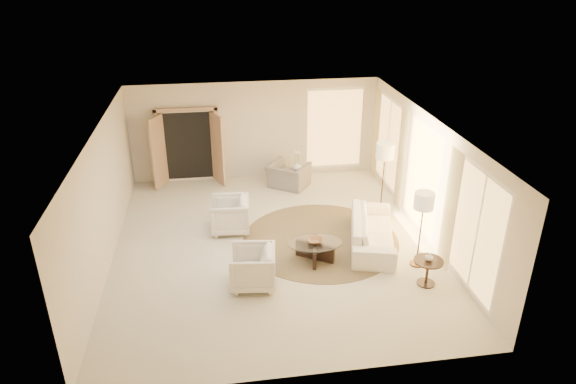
{
  "coord_description": "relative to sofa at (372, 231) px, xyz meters",
  "views": [
    {
      "loc": [
        -1.15,
        -9.93,
        5.99
      ],
      "look_at": [
        0.4,
        0.4,
        1.1
      ],
      "focal_mm": 32.0,
      "sensor_mm": 36.0,
      "label": 1
    }
  ],
  "objects": [
    {
      "name": "area_rug",
      "position": [
        -1.1,
        0.36,
        -0.34
      ],
      "size": [
        4.66,
        4.66,
        0.01
      ],
      "primitive_type": "cylinder",
      "rotation": [
        0.0,
        0.0,
        -0.39
      ],
      "color": "#3C2F1C",
      "rests_on": "room"
    },
    {
      "name": "armchair_right",
      "position": [
        -2.79,
        -1.17,
        0.1
      ],
      "size": [
        0.9,
        0.95,
        0.88
      ],
      "primitive_type": "imported",
      "rotation": [
        0.0,
        0.0,
        -1.7
      ],
      "color": "white",
      "rests_on": "room"
    },
    {
      "name": "end_vase",
      "position": [
        0.61,
        -1.65,
        0.28
      ],
      "size": [
        0.16,
        0.16,
        0.17
      ],
      "primitive_type": "imported",
      "rotation": [
        0.0,
        0.0,
        -0.0
      ],
      "color": "silver",
      "rests_on": "end_table"
    },
    {
      "name": "room",
      "position": [
        -2.21,
        0.3,
        1.06
      ],
      "size": [
        7.04,
        8.04,
        2.83
      ],
      "color": "beige",
      "rests_on": "ground"
    },
    {
      "name": "armchair_left",
      "position": [
        -3.13,
        1.11,
        0.11
      ],
      "size": [
        0.88,
        0.93,
        0.9
      ],
      "primitive_type": "imported",
      "rotation": [
        0.0,
        0.0,
        -1.64
      ],
      "color": "white",
      "rests_on": "room"
    },
    {
      "name": "window_back_corner",
      "position": [
        0.09,
        4.25,
        1.01
      ],
      "size": [
        1.7,
        0.1,
        2.4
      ],
      "primitive_type": null,
      "color": "#FFC266",
      "rests_on": "room"
    },
    {
      "name": "windows_right",
      "position": [
        1.24,
        0.4,
        1.01
      ],
      "size": [
        0.1,
        6.4,
        2.4
      ],
      "primitive_type": null,
      "color": "#FFC266",
      "rests_on": "room"
    },
    {
      "name": "accent_chair",
      "position": [
        -1.39,
        3.38,
        0.12
      ],
      "size": [
        1.25,
        1.16,
        0.92
      ],
      "primitive_type": "imported",
      "rotation": [
        0.0,
        0.0,
        2.54
      ],
      "color": "gray",
      "rests_on": "room"
    },
    {
      "name": "curtains_right",
      "position": [
        1.19,
        1.3,
        0.96
      ],
      "size": [
        0.06,
        5.2,
        2.6
      ],
      "primitive_type": null,
      "color": "#C3B585",
      "rests_on": "room"
    },
    {
      "name": "french_doors",
      "position": [
        -4.11,
        4.12,
        0.72
      ],
      "size": [
        1.95,
        0.66,
        2.16
      ],
      "color": "tan",
      "rests_on": "room"
    },
    {
      "name": "side_table",
      "position": [
        -1.18,
        3.21,
        -0.01
      ],
      "size": [
        0.47,
        0.47,
        0.55
      ],
      "rotation": [
        0.0,
        0.0,
        -0.18
      ],
      "color": "#312318",
      "rests_on": "room"
    },
    {
      "name": "end_table",
      "position": [
        0.61,
        -1.65,
        0.03
      ],
      "size": [
        0.58,
        0.58,
        0.55
      ],
      "rotation": [
        0.0,
        0.0,
        -0.4
      ],
      "color": "black",
      "rests_on": "room"
    },
    {
      "name": "sofa",
      "position": [
        0.0,
        0.0,
        0.0
      ],
      "size": [
        1.49,
        2.5,
        0.68
      ],
      "primitive_type": "imported",
      "rotation": [
        0.0,
        0.0,
        1.31
      ],
      "color": "white",
      "rests_on": "room"
    },
    {
      "name": "bowl",
      "position": [
        -1.4,
        -0.45,
        0.12
      ],
      "size": [
        0.35,
        0.35,
        0.08
      ],
      "primitive_type": "imported",
      "rotation": [
        0.0,
        0.0,
        -0.05
      ],
      "color": "brown",
      "rests_on": "coffee_table"
    },
    {
      "name": "coffee_table",
      "position": [
        -1.4,
        -0.45,
        -0.08
      ],
      "size": [
        1.51,
        1.51,
        0.42
      ],
      "rotation": [
        0.0,
        0.0,
        0.4
      ],
      "color": "black",
      "rests_on": "room"
    },
    {
      "name": "side_vase",
      "position": [
        -1.18,
        3.21,
        0.33
      ],
      "size": [
        0.27,
        0.27,
        0.26
      ],
      "primitive_type": "imported",
      "rotation": [
        0.0,
        0.0,
        -0.12
      ],
      "color": "silver",
      "rests_on": "side_table"
    },
    {
      "name": "floor_lamp_near",
      "position": [
        0.69,
        1.51,
        1.22
      ],
      "size": [
        0.45,
        0.45,
        1.84
      ],
      "rotation": [
        0.0,
        0.0,
        -0.07
      ],
      "color": "#312318",
      "rests_on": "room"
    },
    {
      "name": "floor_lamp_far",
      "position": [
        0.69,
        -0.96,
        1.08
      ],
      "size": [
        0.41,
        0.41,
        1.67
      ],
      "rotation": [
        0.0,
        0.0,
        0.29
      ],
      "color": "#312318",
      "rests_on": "room"
    }
  ]
}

